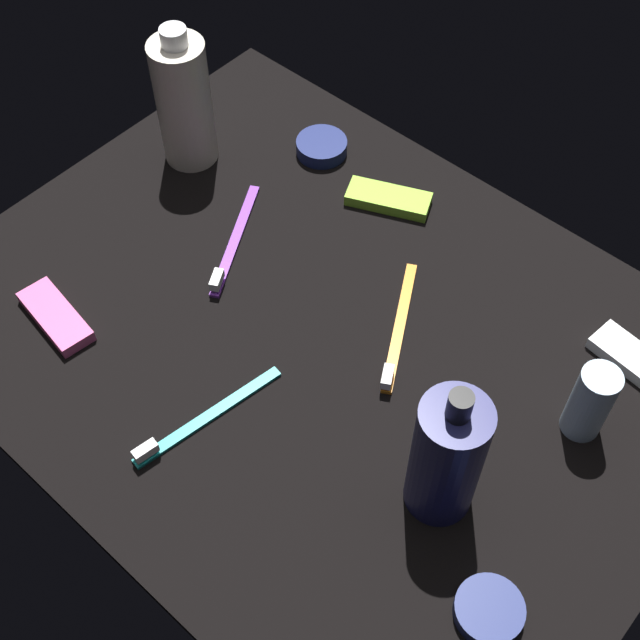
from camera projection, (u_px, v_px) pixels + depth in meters
The scene contains 12 objects.
ground_plane at pixel (320, 339), 96.87cm from camera, with size 84.00×64.00×1.20cm, color black.
lotion_bottle at pixel (447, 457), 78.57cm from camera, with size 6.69×6.69×18.55cm.
bodywash_bottle at pixel (184, 102), 106.58cm from camera, with size 6.92×6.92×19.19cm.
deodorant_stick at pixel (590, 402), 85.86cm from camera, with size 4.09×4.09×9.41cm, color silver.
toothbrush_orange at pixel (398, 332), 95.97cm from camera, with size 9.84×16.29×2.10cm.
toothbrush_teal at pixel (200, 420), 89.33cm from camera, with size 4.24×17.94×2.10cm.
toothbrush_purple at pixel (233, 244), 103.61cm from camera, with size 9.77×16.33×2.10cm.
snack_bar_lime at pixel (388, 199), 107.83cm from camera, with size 10.40×4.00×1.50cm, color #8CD133.
snack_bar_pink at pixel (56, 317), 97.04cm from camera, with size 10.40×4.00×1.50cm, color #E55999.
snack_bar_white at pixel (636, 362), 93.44cm from camera, with size 10.40×4.00×1.50cm, color white.
cream_tin_left at pixel (322, 147), 113.14cm from camera, with size 6.69×6.69×1.89cm, color navy.
cream_tin_right at pixel (489, 610), 77.58cm from camera, with size 6.39×6.39×1.61cm, color navy.
Camera 1 is at (-36.86, 41.54, 78.80)cm, focal length 48.58 mm.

